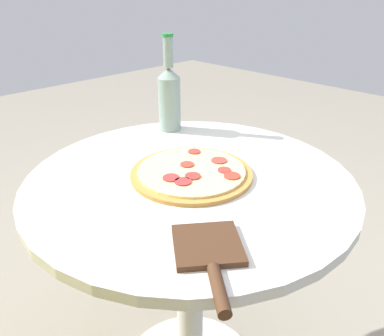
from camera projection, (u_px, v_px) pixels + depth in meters
name	position (u px, v px, depth m)	size (l,w,h in m)	color
table	(190.00, 243.00, 1.02)	(0.81, 0.81, 0.77)	silver
pizza	(192.00, 172.00, 0.92)	(0.30, 0.30, 0.02)	#B77F3D
beer_bottle	(169.00, 96.00, 1.17)	(0.07, 0.07, 0.30)	gray
pizza_paddle	(210.00, 253.00, 0.65)	(0.22, 0.19, 0.02)	#422819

